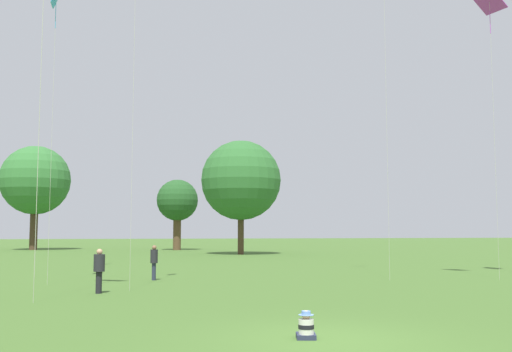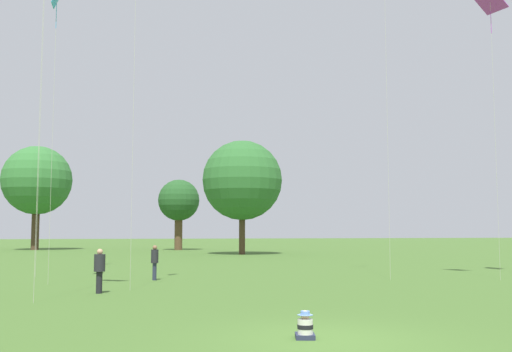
% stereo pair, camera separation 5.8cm
% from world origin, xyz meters
% --- Properties ---
extents(ground_plane, '(300.00, 300.00, 0.00)m').
position_xyz_m(ground_plane, '(0.00, 0.00, 0.00)').
color(ground_plane, '#426628').
extents(seated_toddler, '(0.48, 0.56, 0.57)m').
position_xyz_m(seated_toddler, '(-0.42, 0.14, 0.23)').
color(seated_toddler, '#282D47').
rests_on(seated_toddler, ground).
extents(person_standing_0, '(0.39, 0.39, 1.54)m').
position_xyz_m(person_standing_0, '(-2.85, 15.37, 0.92)').
color(person_standing_0, '#282D42').
rests_on(person_standing_0, ground).
extents(person_standing_1, '(0.55, 0.55, 1.55)m').
position_xyz_m(person_standing_1, '(-4.97, 10.11, 0.91)').
color(person_standing_1, black).
rests_on(person_standing_1, ground).
extents(kite_3, '(1.31, 1.46, 13.13)m').
position_xyz_m(kite_3, '(12.21, 12.27, 12.45)').
color(kite_3, '#B738C6').
rests_on(kite_3, ground).
extents(kite_4, '(0.36, 0.86, 12.50)m').
position_xyz_m(kite_4, '(-7.18, 14.06, 11.55)').
color(kite_4, '#339EDB').
rests_on(kite_4, ground).
extents(distant_tree_0, '(7.84, 7.84, 11.84)m').
position_xyz_m(distant_tree_0, '(-14.47, 59.98, 7.88)').
color(distant_tree_0, '#473323').
rests_on(distant_tree_0, ground).
extents(distant_tree_1, '(7.39, 7.39, 10.54)m').
position_xyz_m(distant_tree_1, '(6.16, 42.59, 6.82)').
color(distant_tree_1, '#473323').
rests_on(distant_tree_1, ground).
extents(distant_tree_2, '(4.68, 4.68, 7.97)m').
position_xyz_m(distant_tree_2, '(1.42, 56.41, 5.52)').
color(distant_tree_2, brown).
rests_on(distant_tree_2, ground).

